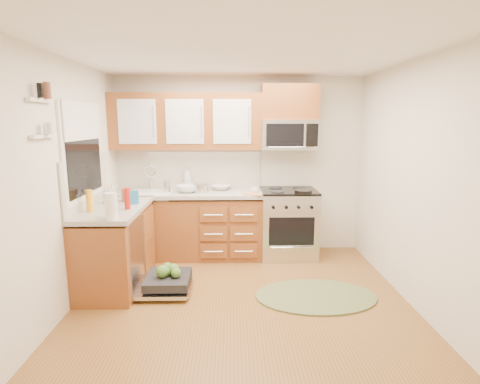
{
  "coord_description": "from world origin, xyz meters",
  "views": [
    {
      "loc": [
        -0.1,
        -3.63,
        1.87
      ],
      "look_at": [
        -0.01,
        0.85,
        1.03
      ],
      "focal_mm": 28.0,
      "sensor_mm": 36.0,
      "label": 1
    }
  ],
  "objects_px": {
    "sink": "(149,201)",
    "bowl_b": "(188,189)",
    "cup": "(255,190)",
    "microwave": "(289,135)",
    "bowl_a": "(221,187)",
    "stock_pot": "(201,188)",
    "upper_cabinets": "(186,122)",
    "rug": "(316,296)",
    "range": "(288,223)",
    "dishwasher": "(165,283)",
    "paper_towel_roll": "(111,206)",
    "cutting_board": "(254,194)",
    "skillet": "(303,192)"
  },
  "relations": [
    {
      "from": "bowl_a",
      "to": "cup",
      "type": "xyz_separation_m",
      "value": [
        0.46,
        -0.31,
        0.01
      ]
    },
    {
      "from": "cutting_board",
      "to": "cup",
      "type": "bearing_deg",
      "value": 74.84
    },
    {
      "from": "microwave",
      "to": "dishwasher",
      "type": "height_order",
      "value": "microwave"
    },
    {
      "from": "paper_towel_roll",
      "to": "rug",
      "type": "bearing_deg",
      "value": 4.22
    },
    {
      "from": "skillet",
      "to": "microwave",
      "type": "bearing_deg",
      "value": 112.11
    },
    {
      "from": "paper_towel_roll",
      "to": "microwave",
      "type": "bearing_deg",
      "value": 38.51
    },
    {
      "from": "upper_cabinets",
      "to": "rug",
      "type": "distance_m",
      "value": 2.81
    },
    {
      "from": "range",
      "to": "dishwasher",
      "type": "height_order",
      "value": "range"
    },
    {
      "from": "microwave",
      "to": "dishwasher",
      "type": "bearing_deg",
      "value": -140.93
    },
    {
      "from": "dishwasher",
      "to": "microwave",
      "type": "bearing_deg",
      "value": 39.07
    },
    {
      "from": "range",
      "to": "cup",
      "type": "height_order",
      "value": "cup"
    },
    {
      "from": "cutting_board",
      "to": "upper_cabinets",
      "type": "bearing_deg",
      "value": 158.58
    },
    {
      "from": "rug",
      "to": "dishwasher",
      "type": "bearing_deg",
      "value": 174.32
    },
    {
      "from": "range",
      "to": "stock_pot",
      "type": "xyz_separation_m",
      "value": [
        -1.21,
        -0.03,
        0.51
      ]
    },
    {
      "from": "stock_pot",
      "to": "bowl_b",
      "type": "distance_m",
      "value": 0.18
    },
    {
      "from": "range",
      "to": "paper_towel_roll",
      "type": "bearing_deg",
      "value": -143.69
    },
    {
      "from": "range",
      "to": "cutting_board",
      "type": "distance_m",
      "value": 0.71
    },
    {
      "from": "bowl_a",
      "to": "rug",
      "type": "bearing_deg",
      "value": -54.02
    },
    {
      "from": "range",
      "to": "sink",
      "type": "distance_m",
      "value": 1.96
    },
    {
      "from": "bowl_b",
      "to": "stock_pot",
      "type": "bearing_deg",
      "value": -5.13
    },
    {
      "from": "sink",
      "to": "bowl_b",
      "type": "relative_size",
      "value": 2.06
    },
    {
      "from": "upper_cabinets",
      "to": "sink",
      "type": "bearing_deg",
      "value": -163.55
    },
    {
      "from": "rug",
      "to": "skillet",
      "type": "relative_size",
      "value": 5.75
    },
    {
      "from": "upper_cabinets",
      "to": "rug",
      "type": "bearing_deg",
      "value": -43.32
    },
    {
      "from": "paper_towel_roll",
      "to": "bowl_a",
      "type": "height_order",
      "value": "paper_towel_roll"
    },
    {
      "from": "bowl_a",
      "to": "stock_pot",
      "type": "bearing_deg",
      "value": -144.17
    },
    {
      "from": "range",
      "to": "stock_pot",
      "type": "distance_m",
      "value": 1.32
    },
    {
      "from": "rug",
      "to": "bowl_b",
      "type": "relative_size",
      "value": 4.36
    },
    {
      "from": "bowl_a",
      "to": "cup",
      "type": "height_order",
      "value": "cup"
    },
    {
      "from": "upper_cabinets",
      "to": "dishwasher",
      "type": "height_order",
      "value": "upper_cabinets"
    },
    {
      "from": "skillet",
      "to": "bowl_b",
      "type": "xyz_separation_m",
      "value": [
        -1.54,
        0.24,
        0.0
      ]
    },
    {
      "from": "sink",
      "to": "bowl_b",
      "type": "xyz_separation_m",
      "value": [
        0.54,
        0.0,
        0.17
      ]
    },
    {
      "from": "cup",
      "to": "paper_towel_roll",
      "type": "bearing_deg",
      "value": -138.65
    },
    {
      "from": "upper_cabinets",
      "to": "stock_pot",
      "type": "xyz_separation_m",
      "value": [
        0.19,
        -0.17,
        -0.89
      ]
    },
    {
      "from": "cutting_board",
      "to": "sink",
      "type": "bearing_deg",
      "value": 172.04
    },
    {
      "from": "skillet",
      "to": "cutting_board",
      "type": "xyz_separation_m",
      "value": [
        -0.65,
        0.04,
        -0.04
      ]
    },
    {
      "from": "bowl_a",
      "to": "bowl_b",
      "type": "relative_size",
      "value": 0.88
    },
    {
      "from": "paper_towel_roll",
      "to": "bowl_a",
      "type": "distance_m",
      "value": 1.92
    },
    {
      "from": "cutting_board",
      "to": "cup",
      "type": "xyz_separation_m",
      "value": [
        0.02,
        0.07,
        0.03
      ]
    },
    {
      "from": "rug",
      "to": "cutting_board",
      "type": "bearing_deg",
      "value": 119.82
    },
    {
      "from": "rug",
      "to": "bowl_b",
      "type": "bearing_deg",
      "value": 139.68
    },
    {
      "from": "rug",
      "to": "skillet",
      "type": "height_order",
      "value": "skillet"
    },
    {
      "from": "upper_cabinets",
      "to": "sink",
      "type": "relative_size",
      "value": 3.31
    },
    {
      "from": "range",
      "to": "bowl_b",
      "type": "distance_m",
      "value": 1.48
    },
    {
      "from": "cup",
      "to": "microwave",
      "type": "bearing_deg",
      "value": 28.09
    },
    {
      "from": "upper_cabinets",
      "to": "bowl_b",
      "type": "height_order",
      "value": "upper_cabinets"
    },
    {
      "from": "range",
      "to": "cutting_board",
      "type": "bearing_deg",
      "value": -157.22
    },
    {
      "from": "bowl_a",
      "to": "sink",
      "type": "bearing_deg",
      "value": -169.68
    },
    {
      "from": "microwave",
      "to": "rug",
      "type": "bearing_deg",
      "value": -85.06
    },
    {
      "from": "range",
      "to": "paper_towel_roll",
      "type": "xyz_separation_m",
      "value": [
        -1.97,
        -1.45,
        0.58
      ]
    }
  ]
}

